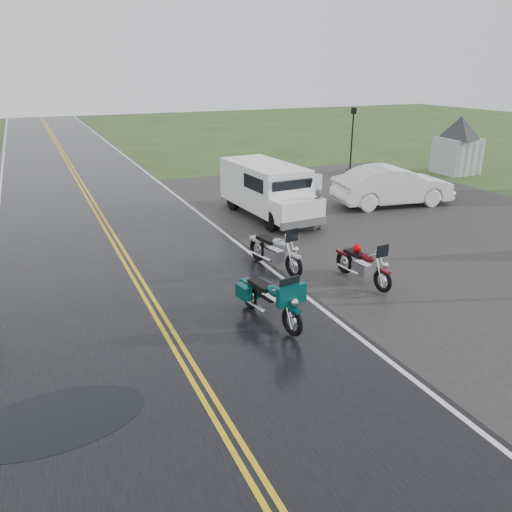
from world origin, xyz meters
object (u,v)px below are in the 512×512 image
Objects in this scene: motorcycle_red at (383,272)px; sedan_white at (393,186)px; motorcycle_teal at (292,310)px; person_at_van at (317,211)px; van_white at (272,203)px; lamp_post_far_right at (352,139)px; visitor_center at (460,131)px; motorcycle_silver at (294,257)px.

sedan_white reaches higher than motorcycle_red.
person_at_van is at bearing 45.98° from motorcycle_teal.
van_white reaches higher than person_at_van.
lamp_post_far_right is at bearing 53.10° from motorcycle_red.
motorcycle_red is at bearing -90.51° from van_white.
visitor_center is 14.37m from person_at_van.
motorcycle_silver is at bearing 133.61° from sedan_white.
sedan_white is at bearing 44.62° from motorcycle_red.
lamp_post_far_right is (12.47, 15.79, 1.13)m from motorcycle_teal.
visitor_center reaches higher than van_white.
motorcycle_red is 9.62m from sedan_white.
van_white is (-14.49, -5.49, -1.32)m from visitor_center.
motorcycle_silver is at bearing -111.24° from van_white.
motorcycle_silver is (1.62, 2.88, 0.02)m from motorcycle_teal.
lamp_post_far_right reaches higher than motorcycle_silver.
motorcycle_silver is at bearing -130.06° from lamp_post_far_right.
motorcycle_teal is at bearing -167.49° from motorcycle_red.
lamp_post_far_right reaches higher than van_white.
motorcycle_teal is at bearing -144.17° from visitor_center.
lamp_post_far_right is (-5.07, 3.13, -0.58)m from visitor_center.
motorcycle_silver is (-15.92, -9.78, -1.69)m from visitor_center.
motorcycle_teal is 0.98× the size of motorcycle_silver.
van_white is (-0.26, 6.13, 0.44)m from motorcycle_red.
visitor_center is 9.21m from sedan_white.
person_at_van is 0.42× the size of lamp_post_far_right.
visitor_center is 5.98m from lamp_post_far_right.
van_white is at bearing 109.31° from sedan_white.
visitor_center is 4.39× the size of lamp_post_far_right.
sedan_white is 1.42× the size of lamp_post_far_right.
visitor_center is 10.35× the size of person_at_van.
motorcycle_silver is 0.43× the size of van_white.
van_white is 1.51× the size of lamp_post_far_right.
motorcycle_silver is at bearing 43.04° from person_at_van.
motorcycle_red is 0.91× the size of motorcycle_silver.
motorcycle_red is 0.39× the size of van_white.
sedan_white reaches higher than person_at_van.
van_white reaches higher than sedan_white.
motorcycle_teal is 0.42× the size of van_white.
visitor_center is 21.70m from motorcycle_teal.
person_at_van is 5.23m from sedan_white.
sedan_white is at bearing -151.83° from visitor_center.
person_at_van is (1.57, -0.59, -0.31)m from van_white.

